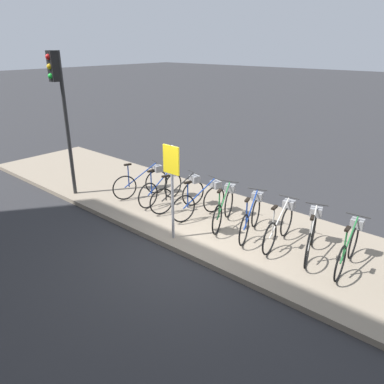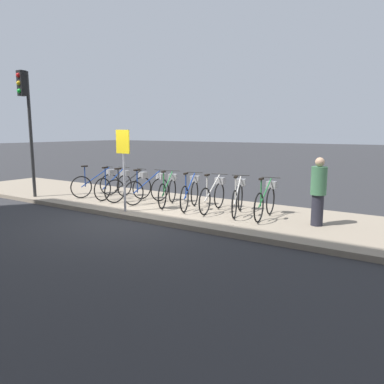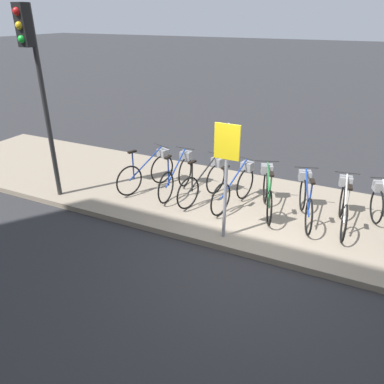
{
  "view_description": "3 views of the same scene",
  "coord_description": "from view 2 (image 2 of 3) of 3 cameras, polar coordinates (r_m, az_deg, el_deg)",
  "views": [
    {
      "loc": [
        4.71,
        -5.01,
        4.18
      ],
      "look_at": [
        -0.19,
        0.61,
        1.2
      ],
      "focal_mm": 35.0,
      "sensor_mm": 36.0,
      "label": 1
    },
    {
      "loc": [
        6.28,
        -6.75,
        2.21
      ],
      "look_at": [
        1.4,
        0.64,
        0.76
      ],
      "focal_mm": 35.0,
      "sensor_mm": 36.0,
      "label": 2
    },
    {
      "loc": [
        1.53,
        -5.23,
        3.84
      ],
      "look_at": [
        -1.34,
        0.76,
        0.65
      ],
      "focal_mm": 35.0,
      "sensor_mm": 36.0,
      "label": 3
    }
  ],
  "objects": [
    {
      "name": "ground_plane",
      "position": [
        9.48,
        -9.25,
        -4.31
      ],
      "size": [
        120.0,
        120.0,
        0.0
      ],
      "primitive_type": "plane",
      "color": "#2D2D30"
    },
    {
      "name": "sign_post",
      "position": [
        9.77,
        -10.41,
        5.37
      ],
      "size": [
        0.44,
        0.07,
        2.12
      ],
      "color": "#99999E",
      "rests_on": "sidewalk"
    },
    {
      "name": "parked_bicycle_5",
      "position": [
        10.18,
        -0.2,
        0.01
      ],
      "size": [
        0.62,
        1.6,
        1.02
      ],
      "color": "black",
      "rests_on": "sidewalk"
    },
    {
      "name": "parked_bicycle_1",
      "position": [
        11.95,
        -11.53,
        1.21
      ],
      "size": [
        0.46,
        1.66,
        1.02
      ],
      "color": "black",
      "rests_on": "sidewalk"
    },
    {
      "name": "parked_bicycle_7",
      "position": [
        9.56,
        7.04,
        -0.67
      ],
      "size": [
        0.64,
        1.59,
        1.02
      ],
      "color": "black",
      "rests_on": "sidewalk"
    },
    {
      "name": "parked_bicycle_0",
      "position": [
        12.41,
        -14.06,
        1.41
      ],
      "size": [
        0.67,
        1.58,
        1.02
      ],
      "color": "black",
      "rests_on": "sidewalk"
    },
    {
      "name": "parked_bicycle_2",
      "position": [
        11.43,
        -9.24,
        0.91
      ],
      "size": [
        0.57,
        1.62,
        1.02
      ],
      "color": "black",
      "rests_on": "sidewalk"
    },
    {
      "name": "parked_bicycle_4",
      "position": [
        10.63,
        -3.61,
        0.39
      ],
      "size": [
        0.68,
        1.57,
        1.02
      ],
      "color": "black",
      "rests_on": "sidewalk"
    },
    {
      "name": "parked_bicycle_8",
      "position": [
        9.25,
        11.22,
        -1.12
      ],
      "size": [
        0.46,
        1.65,
        1.02
      ],
      "color": "black",
      "rests_on": "sidewalk"
    },
    {
      "name": "sidewalk",
      "position": [
        10.73,
        -3.15,
        -2.27
      ],
      "size": [
        17.92,
        3.38,
        0.12
      ],
      "color": "gray",
      "rests_on": "ground_plane"
    },
    {
      "name": "traffic_light",
      "position": [
        12.84,
        -23.99,
        11.59
      ],
      "size": [
        0.24,
        0.4,
        3.89
      ],
      "color": "#2D2D2D",
      "rests_on": "sidewalk"
    },
    {
      "name": "parked_bicycle_3",
      "position": [
        11.0,
        -6.48,
        0.65
      ],
      "size": [
        0.52,
        1.63,
        1.02
      ],
      "color": "black",
      "rests_on": "sidewalk"
    },
    {
      "name": "parked_bicycle_6",
      "position": [
        9.85,
        3.33,
        -0.32
      ],
      "size": [
        0.46,
        1.65,
        1.02
      ],
      "color": "black",
      "rests_on": "sidewalk"
    },
    {
      "name": "pedestrian",
      "position": [
        8.7,
        18.69,
        0.22
      ],
      "size": [
        0.34,
        0.34,
        1.52
      ],
      "color": "#23232D",
      "rests_on": "sidewalk"
    }
  ]
}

